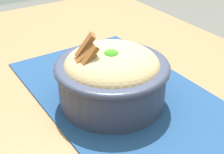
% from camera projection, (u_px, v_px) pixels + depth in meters
% --- Properties ---
extents(table, '(1.08, 0.76, 0.76)m').
position_uv_depth(table, '(103.00, 119.00, 0.67)').
color(table, olive).
rests_on(table, ground_plane).
extents(placemat, '(0.45, 0.28, 0.00)m').
position_uv_depth(placemat, '(121.00, 93.00, 0.61)').
color(placemat, navy).
rests_on(placemat, table).
extents(bowl, '(0.22, 0.22, 0.13)m').
position_uv_depth(bowl, '(112.00, 75.00, 0.56)').
color(bowl, '#2D3347').
rests_on(bowl, placemat).
extents(fork, '(0.03, 0.14, 0.00)m').
position_uv_depth(fork, '(89.00, 69.00, 0.68)').
color(fork, silver).
rests_on(fork, placemat).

